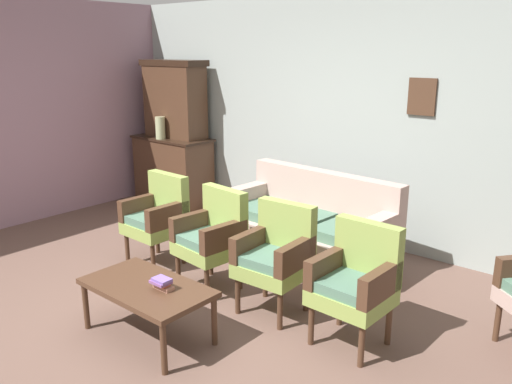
{
  "coord_description": "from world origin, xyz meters",
  "views": [
    {
      "loc": [
        2.99,
        -2.4,
        2.1
      ],
      "look_at": [
        0.05,
        1.07,
        0.85
      ],
      "focal_mm": 36.5,
      "sensor_mm": 36.0,
      "label": 1
    }
  ],
  "objects_px": {
    "armchair_near_cabinet": "(158,215)",
    "armchair_near_couch_end": "(356,280)",
    "book_stack_on_table": "(162,283)",
    "armchair_row_middle": "(276,254)",
    "vase_on_cabinet": "(160,128)",
    "armchair_by_doorway": "(212,234)",
    "side_cabinet": "(173,170)",
    "coffee_table": "(147,290)",
    "floral_couch": "(307,231)"
  },
  "relations": [
    {
      "from": "armchair_near_cabinet",
      "to": "armchair_row_middle",
      "type": "height_order",
      "value": "same"
    },
    {
      "from": "vase_on_cabinet",
      "to": "armchair_by_doorway",
      "type": "bearing_deg",
      "value": -30.56
    },
    {
      "from": "side_cabinet",
      "to": "coffee_table",
      "type": "bearing_deg",
      "value": -44.16
    },
    {
      "from": "armchair_near_cabinet",
      "to": "armchair_row_middle",
      "type": "bearing_deg",
      "value": -1.11
    },
    {
      "from": "vase_on_cabinet",
      "to": "armchair_near_couch_end",
      "type": "distance_m",
      "value": 4.08
    },
    {
      "from": "side_cabinet",
      "to": "armchair_near_couch_end",
      "type": "relative_size",
      "value": 1.28
    },
    {
      "from": "armchair_by_doorway",
      "to": "armchair_near_couch_end",
      "type": "height_order",
      "value": "same"
    },
    {
      "from": "vase_on_cabinet",
      "to": "book_stack_on_table",
      "type": "relative_size",
      "value": 1.86
    },
    {
      "from": "book_stack_on_table",
      "to": "armchair_near_cabinet",
      "type": "bearing_deg",
      "value": 141.79
    },
    {
      "from": "side_cabinet",
      "to": "book_stack_on_table",
      "type": "relative_size",
      "value": 7.24
    },
    {
      "from": "armchair_by_doorway",
      "to": "armchair_near_couch_end",
      "type": "xyz_separation_m",
      "value": [
        1.46,
        -0.0,
        0.0
      ]
    },
    {
      "from": "armchair_by_doorway",
      "to": "armchair_near_couch_end",
      "type": "bearing_deg",
      "value": -0.05
    },
    {
      "from": "side_cabinet",
      "to": "floral_couch",
      "type": "height_order",
      "value": "side_cabinet"
    },
    {
      "from": "vase_on_cabinet",
      "to": "armchair_row_middle",
      "type": "relative_size",
      "value": 0.33
    },
    {
      "from": "vase_on_cabinet",
      "to": "floral_couch",
      "type": "height_order",
      "value": "vase_on_cabinet"
    },
    {
      "from": "armchair_near_couch_end",
      "to": "coffee_table",
      "type": "height_order",
      "value": "armchair_near_couch_end"
    },
    {
      "from": "side_cabinet",
      "to": "coffee_table",
      "type": "xyz_separation_m",
      "value": [
        2.56,
        -2.49,
        -0.09
      ]
    },
    {
      "from": "armchair_near_cabinet",
      "to": "book_stack_on_table",
      "type": "xyz_separation_m",
      "value": [
        1.19,
        -0.94,
        -0.03
      ]
    },
    {
      "from": "vase_on_cabinet",
      "to": "floral_couch",
      "type": "relative_size",
      "value": 0.16
    },
    {
      "from": "armchair_by_doorway",
      "to": "book_stack_on_table",
      "type": "relative_size",
      "value": 5.64
    },
    {
      "from": "book_stack_on_table",
      "to": "armchair_row_middle",
      "type": "bearing_deg",
      "value": 69.95
    },
    {
      "from": "armchair_row_middle",
      "to": "armchair_near_couch_end",
      "type": "relative_size",
      "value": 1.0
    },
    {
      "from": "book_stack_on_table",
      "to": "armchair_by_doorway",
      "type": "bearing_deg",
      "value": 113.01
    },
    {
      "from": "coffee_table",
      "to": "book_stack_on_table",
      "type": "relative_size",
      "value": 6.27
    },
    {
      "from": "armchair_near_couch_end",
      "to": "book_stack_on_table",
      "type": "bearing_deg",
      "value": -140.15
    },
    {
      "from": "side_cabinet",
      "to": "armchair_near_cabinet",
      "type": "relative_size",
      "value": 1.28
    },
    {
      "from": "armchair_near_cabinet",
      "to": "book_stack_on_table",
      "type": "relative_size",
      "value": 5.64
    },
    {
      "from": "side_cabinet",
      "to": "vase_on_cabinet",
      "type": "relative_size",
      "value": 3.89
    },
    {
      "from": "floral_couch",
      "to": "armchair_by_doorway",
      "type": "relative_size",
      "value": 2.02
    },
    {
      "from": "side_cabinet",
      "to": "vase_on_cabinet",
      "type": "bearing_deg",
      "value": -97.07
    },
    {
      "from": "side_cabinet",
      "to": "armchair_near_couch_end",
      "type": "xyz_separation_m",
      "value": [
        3.77,
        -1.56,
        0.03
      ]
    },
    {
      "from": "vase_on_cabinet",
      "to": "armchair_by_doorway",
      "type": "xyz_separation_m",
      "value": [
        2.34,
        -1.38,
        -0.58
      ]
    },
    {
      "from": "armchair_by_doorway",
      "to": "armchair_row_middle",
      "type": "height_order",
      "value": "same"
    },
    {
      "from": "side_cabinet",
      "to": "coffee_table",
      "type": "distance_m",
      "value": 3.57
    },
    {
      "from": "vase_on_cabinet",
      "to": "side_cabinet",
      "type": "bearing_deg",
      "value": 82.93
    },
    {
      "from": "armchair_near_cabinet",
      "to": "armchair_near_couch_end",
      "type": "relative_size",
      "value": 1.0
    },
    {
      "from": "armchair_near_cabinet",
      "to": "coffee_table",
      "type": "distance_m",
      "value": 1.44
    },
    {
      "from": "armchair_near_cabinet",
      "to": "book_stack_on_table",
      "type": "height_order",
      "value": "armchair_near_cabinet"
    },
    {
      "from": "armchair_row_middle",
      "to": "coffee_table",
      "type": "distance_m",
      "value": 1.06
    },
    {
      "from": "vase_on_cabinet",
      "to": "floral_couch",
      "type": "xyz_separation_m",
      "value": [
        2.66,
        -0.36,
        -0.75
      ]
    },
    {
      "from": "armchair_near_cabinet",
      "to": "armchair_near_couch_end",
      "type": "distance_m",
      "value": 2.27
    },
    {
      "from": "vase_on_cabinet",
      "to": "armchair_near_cabinet",
      "type": "relative_size",
      "value": 0.33
    },
    {
      "from": "side_cabinet",
      "to": "floral_couch",
      "type": "distance_m",
      "value": 2.7
    },
    {
      "from": "floral_couch",
      "to": "coffee_table",
      "type": "distance_m",
      "value": 1.95
    },
    {
      "from": "armchair_near_cabinet",
      "to": "armchair_near_couch_end",
      "type": "height_order",
      "value": "same"
    },
    {
      "from": "armchair_row_middle",
      "to": "floral_couch",
      "type": "bearing_deg",
      "value": 111.14
    },
    {
      "from": "armchair_near_couch_end",
      "to": "armchair_by_doorway",
      "type": "bearing_deg",
      "value": 179.95
    },
    {
      "from": "floral_couch",
      "to": "armchair_row_middle",
      "type": "relative_size",
      "value": 2.02
    },
    {
      "from": "coffee_table",
      "to": "floral_couch",
      "type": "bearing_deg",
      "value": 87.57
    },
    {
      "from": "side_cabinet",
      "to": "armchair_by_doorway",
      "type": "relative_size",
      "value": 1.28
    }
  ]
}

